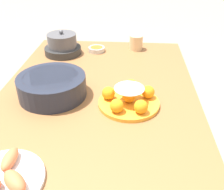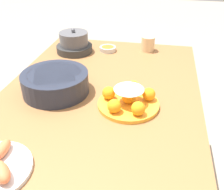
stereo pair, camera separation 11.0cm
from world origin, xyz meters
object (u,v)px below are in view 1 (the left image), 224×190
seafood_platter (2,179)px  sauce_bowl (97,49)px  warming_pot (62,45)px  cake_plate (129,98)px  serving_bowl (52,85)px  cup_near (136,43)px  dining_table (96,119)px

seafood_platter → sauce_bowl: bearing=-8.2°
seafood_platter → warming_pot: (0.97, 0.05, 0.04)m
cake_plate → serving_bowl: bearing=81.7°
sauce_bowl → seafood_platter: size_ratio=0.40×
sauce_bowl → warming_pot: (-0.05, 0.20, 0.04)m
sauce_bowl → cup_near: size_ratio=1.12×
cake_plate → cup_near: size_ratio=2.92×
sauce_bowl → cup_near: cup_near is taller
serving_bowl → sauce_bowl: serving_bowl is taller
serving_bowl → warming_pot: size_ratio=1.38×
warming_pot → cup_near: bearing=-76.5°
dining_table → serving_bowl: 0.25m
cake_plate → cup_near: 0.63m
seafood_platter → cup_near: (1.07, -0.39, 0.03)m
cake_plate → seafood_platter: bearing=140.8°
dining_table → warming_pot: size_ratio=6.81×
dining_table → cup_near: 0.66m
sauce_bowl → cake_plate: bearing=-160.0°
cake_plate → serving_bowl: serving_bowl is taller
serving_bowl → seafood_platter: bearing=178.0°
cup_near → warming_pot: size_ratio=0.41×
serving_bowl → cup_near: size_ratio=3.37×
seafood_platter → warming_pot: warming_pot is taller
serving_bowl → seafood_platter: 0.49m
cake_plate → seafood_platter: cake_plate is taller
cup_near → warming_pot: (-0.11, 0.44, 0.01)m
dining_table → cup_near: bearing=-15.8°
cake_plate → dining_table: bearing=83.2°
dining_table → warming_pot: bearing=27.4°
sauce_bowl → warming_pot: warming_pot is taller
serving_bowl → cup_near: serving_bowl is taller
warming_pot → cake_plate: bearing=-142.3°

